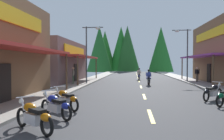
{
  "coord_description": "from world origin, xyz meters",
  "views": [
    {
      "loc": [
        -0.7,
        -0.25,
        2.08
      ],
      "look_at": [
        -3.58,
        29.83,
        1.25
      ],
      "focal_mm": 35.63,
      "sensor_mm": 36.0,
      "label": 1
    }
  ],
  "objects_px": {
    "rider_cruising_trailing": "(139,75)",
    "motorcycle_parked_left_2": "(65,99)",
    "motorcycle_parked_left_1": "(56,105)",
    "motorcycle_parked_left_0": "(34,116)",
    "motorcycle_parked_right_5": "(213,92)",
    "rider_cruising_lead": "(149,78)",
    "streetlamp_left": "(90,46)",
    "streetlamp_right": "(185,48)",
    "pedestrian_waiting": "(73,74)",
    "pedestrian_by_shop": "(197,73)"
  },
  "relations": [
    {
      "from": "rider_cruising_trailing",
      "to": "motorcycle_parked_left_2",
      "type": "bearing_deg",
      "value": 172.46
    },
    {
      "from": "motorcycle_parked_left_1",
      "to": "motorcycle_parked_left_0",
      "type": "bearing_deg",
      "value": 126.99
    },
    {
      "from": "motorcycle_parked_left_2",
      "to": "motorcycle_parked_right_5",
      "type": "bearing_deg",
      "value": -114.73
    },
    {
      "from": "rider_cruising_lead",
      "to": "rider_cruising_trailing",
      "type": "xyz_separation_m",
      "value": [
        -0.75,
        6.92,
        0.0
      ]
    },
    {
      "from": "streetlamp_left",
      "to": "motorcycle_parked_left_0",
      "type": "relative_size",
      "value": 3.29
    },
    {
      "from": "streetlamp_right",
      "to": "motorcycle_parked_left_1",
      "type": "bearing_deg",
      "value": -116.28
    },
    {
      "from": "motorcycle_parked_left_1",
      "to": "pedestrian_waiting",
      "type": "relative_size",
      "value": 0.97
    },
    {
      "from": "pedestrian_by_shop",
      "to": "pedestrian_waiting",
      "type": "bearing_deg",
      "value": -90.67
    },
    {
      "from": "streetlamp_right",
      "to": "rider_cruising_trailing",
      "type": "distance_m",
      "value": 6.66
    },
    {
      "from": "motorcycle_parked_left_2",
      "to": "rider_cruising_lead",
      "type": "xyz_separation_m",
      "value": [
        4.58,
        12.1,
        0.17
      ]
    },
    {
      "from": "streetlamp_right",
      "to": "motorcycle_parked_left_2",
      "type": "distance_m",
      "value": 18.8
    },
    {
      "from": "motorcycle_parked_left_0",
      "to": "pedestrian_waiting",
      "type": "bearing_deg",
      "value": -42.7
    },
    {
      "from": "motorcycle_parked_left_1",
      "to": "rider_cruising_trailing",
      "type": "xyz_separation_m",
      "value": [
        3.72,
        20.61,
        0.17
      ]
    },
    {
      "from": "pedestrian_by_shop",
      "to": "pedestrian_waiting",
      "type": "distance_m",
      "value": 13.58
    },
    {
      "from": "rider_cruising_lead",
      "to": "motorcycle_parked_left_2",
      "type": "bearing_deg",
      "value": 159.69
    },
    {
      "from": "streetlamp_right",
      "to": "pedestrian_waiting",
      "type": "distance_m",
      "value": 12.93
    },
    {
      "from": "motorcycle_parked_left_2",
      "to": "pedestrian_by_shop",
      "type": "bearing_deg",
      "value": -81.43
    },
    {
      "from": "rider_cruising_lead",
      "to": "rider_cruising_trailing",
      "type": "relative_size",
      "value": 1.0
    },
    {
      "from": "motorcycle_parked_left_2",
      "to": "pedestrian_waiting",
      "type": "relative_size",
      "value": 0.93
    },
    {
      "from": "motorcycle_parked_left_0",
      "to": "pedestrian_by_shop",
      "type": "xyz_separation_m",
      "value": [
        10.1,
        18.91,
        0.54
      ]
    },
    {
      "from": "pedestrian_by_shop",
      "to": "pedestrian_waiting",
      "type": "height_order",
      "value": "pedestrian_waiting"
    },
    {
      "from": "pedestrian_by_shop",
      "to": "pedestrian_waiting",
      "type": "xyz_separation_m",
      "value": [
        -12.95,
        -4.07,
        0.02
      ]
    },
    {
      "from": "streetlamp_left",
      "to": "streetlamp_right",
      "type": "xyz_separation_m",
      "value": [
        10.22,
        3.79,
        0.09
      ]
    },
    {
      "from": "motorcycle_parked_right_5",
      "to": "pedestrian_waiting",
      "type": "distance_m",
      "value": 13.26
    },
    {
      "from": "streetlamp_left",
      "to": "rider_cruising_trailing",
      "type": "relative_size",
      "value": 2.74
    },
    {
      "from": "motorcycle_parked_left_2",
      "to": "pedestrian_by_shop",
      "type": "relative_size",
      "value": 0.95
    },
    {
      "from": "motorcycle_parked_right_5",
      "to": "motorcycle_parked_left_0",
      "type": "xyz_separation_m",
      "value": [
        -7.56,
        -6.65,
        0.0
      ]
    },
    {
      "from": "motorcycle_parked_left_2",
      "to": "rider_cruising_lead",
      "type": "height_order",
      "value": "rider_cruising_lead"
    },
    {
      "from": "streetlamp_right",
      "to": "motorcycle_parked_left_0",
      "type": "distance_m",
      "value": 21.71
    },
    {
      "from": "streetlamp_left",
      "to": "pedestrian_waiting",
      "type": "relative_size",
      "value": 3.29
    },
    {
      "from": "motorcycle_parked_left_0",
      "to": "pedestrian_by_shop",
      "type": "bearing_deg",
      "value": -81.68
    },
    {
      "from": "motorcycle_parked_left_1",
      "to": "pedestrian_by_shop",
      "type": "height_order",
      "value": "pedestrian_by_shop"
    },
    {
      "from": "motorcycle_parked_right_5",
      "to": "pedestrian_by_shop",
      "type": "height_order",
      "value": "pedestrian_by_shop"
    },
    {
      "from": "pedestrian_waiting",
      "to": "pedestrian_by_shop",
      "type": "bearing_deg",
      "value": -177.73
    },
    {
      "from": "motorcycle_parked_left_1",
      "to": "motorcycle_parked_left_2",
      "type": "bearing_deg",
      "value": -46.8
    },
    {
      "from": "streetlamp_left",
      "to": "motorcycle_parked_left_0",
      "type": "height_order",
      "value": "streetlamp_left"
    },
    {
      "from": "streetlamp_right",
      "to": "pedestrian_by_shop",
      "type": "relative_size",
      "value": 3.43
    },
    {
      "from": "streetlamp_left",
      "to": "motorcycle_parked_right_5",
      "type": "height_order",
      "value": "streetlamp_left"
    },
    {
      "from": "streetlamp_left",
      "to": "motorcycle_parked_left_1",
      "type": "relative_size",
      "value": 3.41
    },
    {
      "from": "motorcycle_parked_right_5",
      "to": "motorcycle_parked_left_1",
      "type": "bearing_deg",
      "value": 168.66
    },
    {
      "from": "rider_cruising_lead",
      "to": "pedestrian_waiting",
      "type": "height_order",
      "value": "pedestrian_waiting"
    },
    {
      "from": "streetlamp_right",
      "to": "motorcycle_parked_left_1",
      "type": "relative_size",
      "value": 3.5
    },
    {
      "from": "motorcycle_parked_left_0",
      "to": "motorcycle_parked_left_2",
      "type": "height_order",
      "value": "same"
    },
    {
      "from": "rider_cruising_trailing",
      "to": "pedestrian_by_shop",
      "type": "xyz_separation_m",
      "value": [
        6.32,
        -3.44,
        0.37
      ]
    },
    {
      "from": "motorcycle_parked_right_5",
      "to": "rider_cruising_lead",
      "type": "relative_size",
      "value": 0.74
    },
    {
      "from": "rider_cruising_trailing",
      "to": "pedestrian_by_shop",
      "type": "height_order",
      "value": "pedestrian_by_shop"
    },
    {
      "from": "motorcycle_parked_left_1",
      "to": "pedestrian_by_shop",
      "type": "xyz_separation_m",
      "value": [
        10.03,
        17.17,
        0.54
      ]
    },
    {
      "from": "rider_cruising_trailing",
      "to": "rider_cruising_lead",
      "type": "bearing_deg",
      "value": -169.96
    },
    {
      "from": "motorcycle_parked_right_5",
      "to": "motorcycle_parked_left_2",
      "type": "bearing_deg",
      "value": 159.08
    },
    {
      "from": "motorcycle_parked_left_1",
      "to": "motorcycle_parked_left_2",
      "type": "height_order",
      "value": "same"
    }
  ]
}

